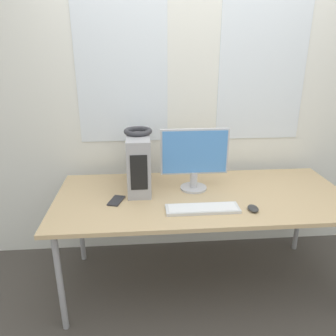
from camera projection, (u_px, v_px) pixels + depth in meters
name	position (u px, v px, depth m)	size (l,w,h in m)	color
ground_plane	(210.00, 327.00, 2.14)	(14.00, 14.00, 0.00)	#47423D
wall_back	(192.00, 96.00, 2.63)	(8.00, 0.07, 2.70)	silver
desk	(202.00, 200.00, 2.32)	(2.04, 0.90, 0.75)	tan
pc_tower	(139.00, 161.00, 2.37)	(0.16, 0.49, 0.40)	#9E9EA3
headphones	(138.00, 131.00, 2.30)	(0.20, 0.20, 0.03)	#333338
monitor_main	(194.00, 157.00, 2.31)	(0.48, 0.19, 0.45)	#B7B7BC
keyboard	(202.00, 209.00, 2.08)	(0.47, 0.14, 0.02)	silver
mouse	(253.00, 208.00, 2.08)	(0.06, 0.10, 0.03)	#2D2D2D
cell_phone	(116.00, 201.00, 2.20)	(0.12, 0.17, 0.01)	#232328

